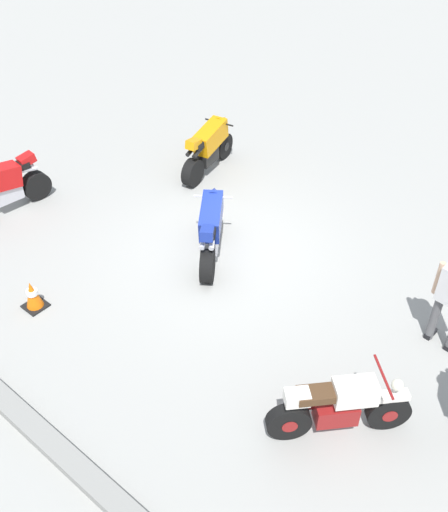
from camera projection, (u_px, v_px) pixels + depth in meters
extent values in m
plane|color=#9E9E99|center=(225.00, 253.00, 10.87)|extent=(40.00, 40.00, 0.00)
cube|color=gray|center=(12.00, 408.00, 8.09)|extent=(14.00, 0.30, 0.15)
cylinder|color=black|center=(214.00, 220.00, 11.15)|extent=(0.48, 0.58, 0.60)
cylinder|color=black|center=(207.00, 266.00, 10.10)|extent=(0.53, 0.62, 0.60)
cylinder|color=silver|center=(214.00, 220.00, 11.15)|extent=(0.27, 0.28, 0.21)
cylinder|color=silver|center=(207.00, 266.00, 10.10)|extent=(0.27, 0.28, 0.21)
cube|color=silver|center=(211.00, 239.00, 10.52)|extent=(0.55, 0.62, 0.32)
cube|color=navy|center=(211.00, 216.00, 10.39)|extent=(0.87, 1.01, 0.57)
cone|color=navy|center=(214.00, 193.00, 10.69)|extent=(0.48, 0.49, 0.39)
cube|color=black|center=(209.00, 227.00, 10.03)|extent=(0.56, 0.64, 0.12)
cube|color=navy|center=(207.00, 233.00, 9.75)|extent=(0.38, 0.41, 0.23)
cylinder|color=silver|center=(212.00, 240.00, 9.90)|extent=(0.30, 0.37, 0.17)
cylinder|color=silver|center=(203.00, 240.00, 9.91)|extent=(0.30, 0.37, 0.17)
cylinder|color=silver|center=(213.00, 197.00, 10.57)|extent=(0.59, 0.44, 0.04)
sphere|color=silver|center=(214.00, 193.00, 10.79)|extent=(0.16, 0.16, 0.16)
cylinder|color=black|center=(223.00, 146.00, 13.41)|extent=(0.27, 0.62, 0.60)
cylinder|color=black|center=(193.00, 173.00, 12.50)|extent=(0.33, 0.63, 0.60)
cylinder|color=black|center=(223.00, 146.00, 13.41)|extent=(0.22, 0.24, 0.21)
cylinder|color=black|center=(193.00, 173.00, 12.50)|extent=(0.22, 0.24, 0.21)
cube|color=black|center=(207.00, 156.00, 12.86)|extent=(0.38, 0.60, 0.32)
cube|color=orange|center=(211.00, 137.00, 12.71)|extent=(0.54, 1.04, 0.57)
cone|color=orange|center=(222.00, 121.00, 12.96)|extent=(0.40, 0.41, 0.39)
cube|color=black|center=(201.00, 141.00, 12.39)|extent=(0.37, 0.64, 0.12)
cube|color=orange|center=(194.00, 144.00, 12.14)|extent=(0.28, 0.38, 0.23)
cylinder|color=black|center=(198.00, 152.00, 12.26)|extent=(0.16, 0.41, 0.17)
cylinder|color=black|center=(192.00, 150.00, 12.32)|extent=(0.16, 0.41, 0.17)
cylinder|color=black|center=(219.00, 122.00, 12.86)|extent=(0.69, 0.17, 0.04)
sphere|color=silver|center=(224.00, 121.00, 13.05)|extent=(0.16, 0.16, 0.16)
cylinder|color=black|center=(388.00, 411.00, 7.78)|extent=(0.53, 0.55, 0.60)
cylinder|color=black|center=(288.00, 422.00, 7.66)|extent=(0.53, 0.55, 0.60)
cylinder|color=maroon|center=(388.00, 411.00, 7.78)|extent=(0.27, 0.28, 0.21)
cylinder|color=maroon|center=(288.00, 422.00, 7.66)|extent=(0.27, 0.28, 0.21)
cube|color=maroon|center=(336.00, 412.00, 7.65)|extent=(0.59, 0.60, 0.32)
cube|color=white|center=(355.00, 392.00, 7.42)|extent=(0.62, 0.63, 0.30)
cube|color=white|center=(393.00, 396.00, 7.57)|extent=(0.42, 0.43, 0.08)
cube|color=#4C331E|center=(321.00, 394.00, 7.36)|extent=(0.60, 0.62, 0.12)
cube|color=white|center=(297.00, 397.00, 7.35)|extent=(0.38, 0.38, 0.18)
cylinder|color=maroon|center=(303.00, 407.00, 7.78)|extent=(0.46, 0.48, 0.16)
cylinder|color=maroon|center=(384.00, 376.00, 7.29)|extent=(0.54, 0.50, 0.04)
sphere|color=silver|center=(398.00, 385.00, 7.44)|extent=(0.16, 0.16, 0.16)
cylinder|color=black|center=(36.00, 186.00, 12.10)|extent=(0.28, 0.62, 0.60)
cylinder|color=silver|center=(36.00, 186.00, 12.10)|extent=(0.20, 0.23, 0.21)
cube|color=silver|center=(7.00, 193.00, 11.70)|extent=(0.34, 0.59, 0.32)
cube|color=black|center=(13.00, 168.00, 11.54)|extent=(0.32, 0.62, 0.12)
cube|color=red|center=(26.00, 159.00, 11.65)|extent=(0.25, 0.37, 0.23)
cylinder|color=silver|center=(24.00, 167.00, 11.78)|extent=(0.13, 0.40, 0.17)
cylinder|color=silver|center=(28.00, 169.00, 11.69)|extent=(0.13, 0.40, 0.17)
cylinder|color=#59595B|center=(434.00, 318.00, 8.95)|extent=(0.14, 0.14, 0.85)
cube|color=black|center=(431.00, 333.00, 9.23)|extent=(0.12, 0.27, 0.08)
cylinder|color=#D8AD8C|center=(439.00, 278.00, 8.54)|extent=(0.10, 0.10, 0.57)
cube|color=black|center=(36.00, 306.00, 9.75)|extent=(0.36, 0.36, 0.03)
cone|color=orange|center=(32.00, 294.00, 9.58)|extent=(0.28, 0.28, 0.50)
cylinder|color=white|center=(32.00, 292.00, 9.56)|extent=(0.19, 0.19, 0.08)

